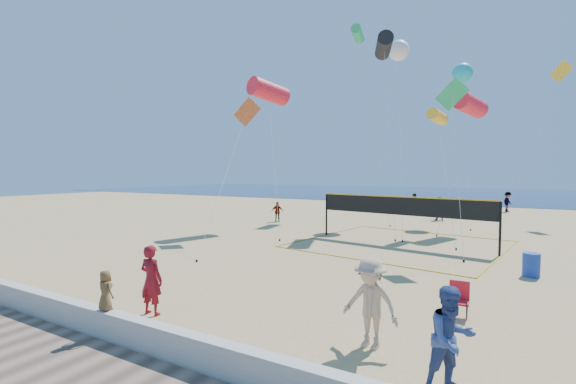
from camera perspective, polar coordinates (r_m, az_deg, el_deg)
The scene contains 24 objects.
ground at distance 10.30m, azimuth -1.16°, elevation -17.80°, with size 120.00×120.00×0.00m, color tan.
ocean at distance 70.55m, azimuth 25.43°, elevation -0.25°, with size 140.00×50.00×0.03m, color #10204E.
seawall at distance 7.96m, azimuth -13.12°, elevation -22.04°, with size 32.00×0.30×0.60m, color silver.
woman at distance 10.66m, azimuth -19.60°, elevation -12.16°, with size 0.66×0.43×1.80m, color maroon.
toddler at distance 9.64m, azimuth -25.42°, elevation -13.02°, with size 0.44×0.28×0.89m, color brown.
bystander_a at distance 7.35m, azimuth 23.04°, elevation -19.40°, with size 0.86×0.67×1.77m, color #33457F.
bystander_b at distance 8.47m, azimuth 12.13°, elevation -15.76°, with size 1.22×0.70×1.88m, color tan.
far_person_0 at distance 28.29m, azimuth -1.62°, elevation -2.94°, with size 0.86×0.36×1.47m, color gray.
far_person_1 at distance 31.28m, azimuth 21.51°, elevation -2.30°, with size 1.63×0.52×1.76m, color gray.
far_person_3 at distance 34.89m, azimuth 18.29°, elevation -1.70°, with size 0.87×0.68×1.79m, color gray.
far_person_4 at distance 40.51m, azimuth 29.78°, elevation -1.28°, with size 1.18×0.68×1.83m, color gray.
camp_chair at distance 10.96m, azimuth 24.01°, elevation -14.04°, with size 0.49×0.61×0.98m.
trash_barrel at distance 16.10m, azimuth 32.35°, elevation -9.10°, with size 0.55×0.55×0.83m, color #183AA0.
volleyball_net at distance 20.21m, azimuth 16.40°, elevation -2.77°, with size 10.41×10.29×2.43m.
kite_0 at distance 26.15m, azimuth -2.88°, elevation 14.65°, with size 4.43×5.89×9.74m.
kite_1 at distance 27.82m, azimuth 14.03°, elevation 20.29°, with size 3.16×6.61×12.63m.
kite_2 at distance 24.93m, azimuth 21.28°, elevation 10.33°, with size 2.27×6.01×7.40m.
kite_3 at distance 22.31m, azimuth -6.36°, elevation 10.92°, with size 3.09×6.89×7.95m.
kite_4 at distance 18.23m, azimuth 23.21°, elevation 11.84°, with size 1.45×1.21×7.67m.
kite_6 at distance 31.27m, azimuth 16.10°, elevation 19.48°, with size 3.33×9.67×13.34m.
kite_7 at distance 32.65m, azimuth 24.43°, elevation 15.77°, with size 2.07×6.28×11.75m.
kite_8 at distance 36.18m, azimuth 10.30°, elevation 22.03°, with size 5.34×7.73×16.08m.
kite_9 at distance 34.97m, azimuth 35.06°, elevation 13.30°, with size 4.28×8.13×11.81m.
kite_10 at distance 27.22m, azimuth 25.37°, elevation 11.57°, with size 2.33×5.33×8.59m.
Camera 1 is at (4.91, -8.29, 3.66)m, focal length 24.00 mm.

